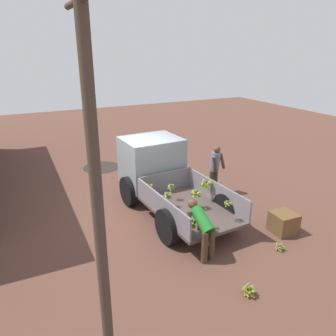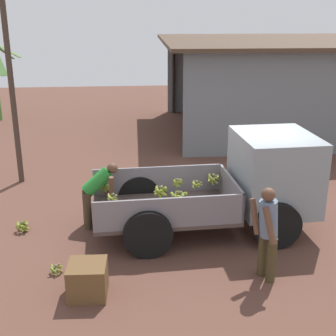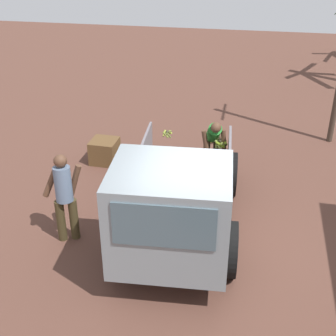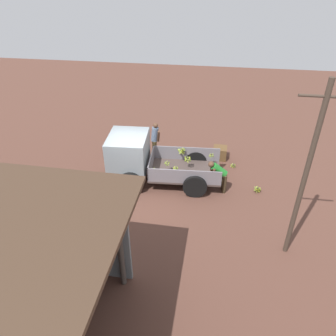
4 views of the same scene
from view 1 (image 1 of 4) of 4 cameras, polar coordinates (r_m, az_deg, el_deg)
The scene contains 9 objects.
ground at distance 10.35m, azimuth -5.44°, elevation -6.43°, with size 36.00×36.00×0.00m, color brown.
mud_patch_0 at distance 13.74m, azimuth -11.50°, elevation 0.13°, with size 1.51×1.51×0.01m, color black.
cargo_truck at distance 10.16m, azimuth -1.74°, elevation -0.43°, with size 4.51×2.26×1.97m.
utility_pole at distance 3.85m, azimuth -12.10°, elevation -7.27°, with size 1.29×0.14×5.49m.
person_foreground_visitor at distance 10.91m, azimuth 8.22°, elevation 0.15°, with size 0.52×0.71×1.65m.
person_worker_loading at distance 7.60m, azimuth 5.96°, elevation -10.13°, with size 0.78×0.58×1.35m.
banana_bunch_on_ground_0 at distance 8.59m, azimuth 18.86°, elevation -12.85°, with size 0.23×0.24×0.17m.
banana_bunch_on_ground_1 at distance 7.07m, azimuth 13.89°, elevation -19.92°, with size 0.28×0.28×0.22m.
wooden_crate_0 at distance 9.29m, azimuth 19.46°, elevation -8.97°, with size 0.60×0.60×0.55m, color brown.
Camera 1 is at (-8.69, 3.21, 4.62)m, focal length 35.00 mm.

